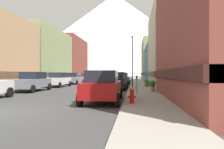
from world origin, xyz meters
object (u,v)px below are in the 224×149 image
at_px(car_left_3, 74,78).
at_px(potted_plant_2, 147,83).
at_px(car_left_2, 58,80).
at_px(potted_plant_1, 152,85).
at_px(car_right_0, 103,86).
at_px(fire_hydrant_near, 132,96).
at_px(pedestrian_0, 50,79).
at_px(car_right_2, 122,79).
at_px(parking_meter_near, 137,82).
at_px(car_right_1, 117,81).
at_px(streetlamp_right, 132,53).
at_px(car_left_1, 32,81).

relative_size(car_left_3, potted_plant_2, 5.24).
distance_m(car_left_2, potted_plant_1, 12.94).
height_order(car_left_3, car_right_0, same).
height_order(fire_hydrant_near, pedestrian_0, pedestrian_0).
height_order(potted_plant_2, pedestrian_0, pedestrian_0).
xyz_separation_m(car_right_2, parking_meter_near, (1.95, -13.80, 0.11)).
bearing_deg(fire_hydrant_near, car_left_2, 124.51).
bearing_deg(fire_hydrant_near, pedestrian_0, 125.03).
xyz_separation_m(car_right_2, fire_hydrant_near, (1.65, -18.50, -0.37)).
height_order(car_right_0, car_right_1, same).
bearing_deg(car_left_2, car_right_2, 33.62).
height_order(car_left_2, streetlamp_right, streetlamp_right).
relative_size(car_left_3, parking_meter_near, 3.34).
relative_size(car_left_1, car_left_3, 1.00).
bearing_deg(pedestrian_0, car_left_3, 53.57).
bearing_deg(car_right_1, potted_plant_1, -49.58).
bearing_deg(car_left_2, parking_meter_near, -42.49).
distance_m(parking_meter_near, streetlamp_right, 8.26).
relative_size(car_left_3, fire_hydrant_near, 6.31).
height_order(car_right_2, potted_plant_1, car_right_2).
distance_m(parking_meter_near, potted_plant_1, 2.08).
bearing_deg(car_left_1, parking_meter_near, -15.53).
xyz_separation_m(fire_hydrant_near, streetlamp_right, (-0.10, 12.40, 3.46)).
xyz_separation_m(car_left_2, streetlamp_right, (9.15, -1.05, 3.09)).
xyz_separation_m(car_left_1, parking_meter_near, (9.55, -2.65, 0.11)).
xyz_separation_m(car_right_2, pedestrian_0, (-10.05, -1.81, -0.03)).
distance_m(car_left_3, parking_meter_near, 18.04).
bearing_deg(car_right_0, car_left_2, 121.91).
height_order(car_right_1, potted_plant_1, car_right_1).
distance_m(potted_plant_2, streetlamp_right, 3.81).
bearing_deg(parking_meter_near, fire_hydrant_near, -93.65).
distance_m(car_left_2, car_right_1, 8.31).
bearing_deg(car_right_1, car_left_3, 127.45).
distance_m(parking_meter_near, potted_plant_2, 8.28).
relative_size(parking_meter_near, potted_plant_1, 1.42).
relative_size(fire_hydrant_near, streetlamp_right, 0.12).
relative_size(car_left_2, car_right_1, 0.99).
bearing_deg(parking_meter_near, streetlamp_right, 92.98).
distance_m(car_left_1, streetlamp_right, 10.89).
xyz_separation_m(car_right_1, pedestrian_0, (-10.05, 6.60, -0.03)).
xyz_separation_m(car_right_1, parking_meter_near, (1.95, -5.38, 0.11)).
height_order(car_right_1, streetlamp_right, streetlamp_right).
bearing_deg(streetlamp_right, car_right_1, -123.89).
relative_size(car_left_2, car_right_0, 1.00).
relative_size(car_left_2, pedestrian_0, 2.83).
bearing_deg(car_left_1, potted_plant_2, 27.08).
distance_m(car_left_2, pedestrian_0, 4.06).
height_order(car_left_1, potted_plant_2, car_left_1).
xyz_separation_m(car_left_3, streetlamp_right, (9.15, -7.61, 3.09)).
relative_size(parking_meter_near, potted_plant_2, 1.57).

